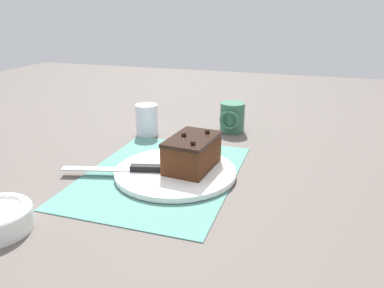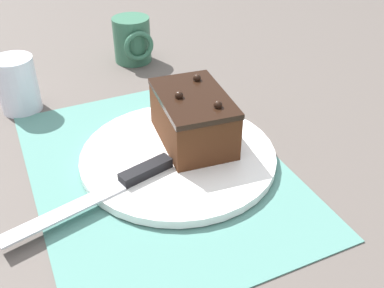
# 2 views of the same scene
# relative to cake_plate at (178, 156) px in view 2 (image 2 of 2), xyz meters

# --- Properties ---
(ground_plane) EXTENTS (3.00, 3.00, 0.00)m
(ground_plane) POSITION_rel_cake_plate_xyz_m (0.01, -0.03, -0.01)
(ground_plane) COLOR #544C47
(placemat_woven) EXTENTS (0.46, 0.34, 0.00)m
(placemat_woven) POSITION_rel_cake_plate_xyz_m (0.01, -0.03, -0.01)
(placemat_woven) COLOR slate
(placemat_woven) RESTS_ON ground_plane
(cake_plate) EXTENTS (0.28, 0.28, 0.01)m
(cake_plate) POSITION_rel_cake_plate_xyz_m (0.00, 0.00, 0.00)
(cake_plate) COLOR white
(cake_plate) RESTS_ON placemat_woven
(chocolate_cake) EXTENTS (0.15, 0.11, 0.08)m
(chocolate_cake) POSITION_rel_cake_plate_xyz_m (-0.02, 0.03, 0.04)
(chocolate_cake) COLOR #472614
(chocolate_cake) RESTS_ON cake_plate
(serving_knife) EXTENTS (0.08, 0.24, 0.01)m
(serving_knife) POSITION_rel_cake_plate_xyz_m (0.04, -0.10, 0.01)
(serving_knife) COLOR black
(serving_knife) RESTS_ON cake_plate
(drinking_glass) EXTENTS (0.07, 0.07, 0.09)m
(drinking_glass) POSITION_rel_cake_plate_xyz_m (-0.25, -0.19, 0.04)
(drinking_glass) COLOR white
(drinking_glass) RESTS_ON ground_plane
(coffee_mug) EXTENTS (0.09, 0.08, 0.09)m
(coffee_mug) POSITION_rel_cake_plate_xyz_m (-0.36, 0.05, 0.04)
(coffee_mug) COLOR #33664C
(coffee_mug) RESTS_ON ground_plane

